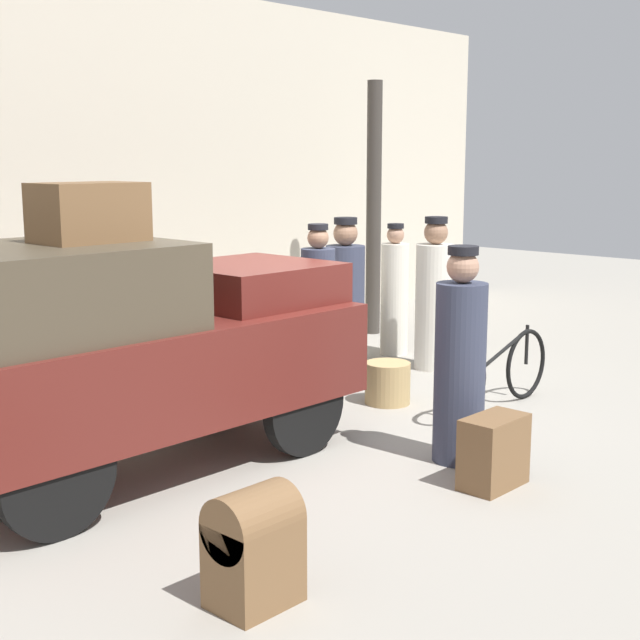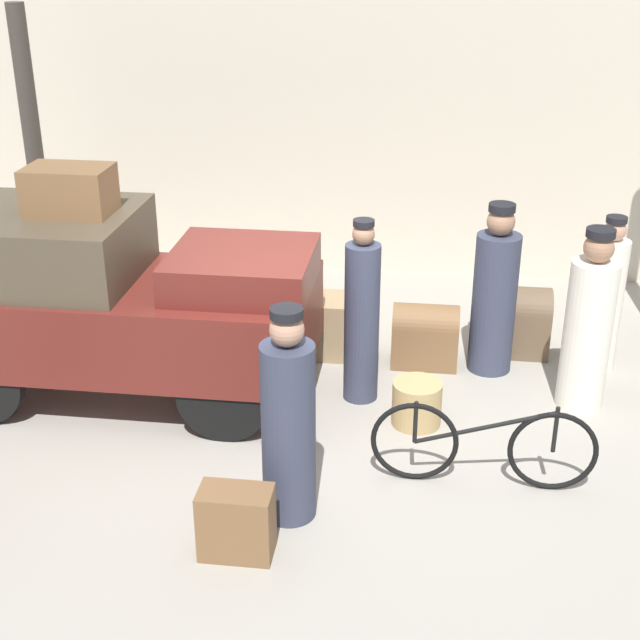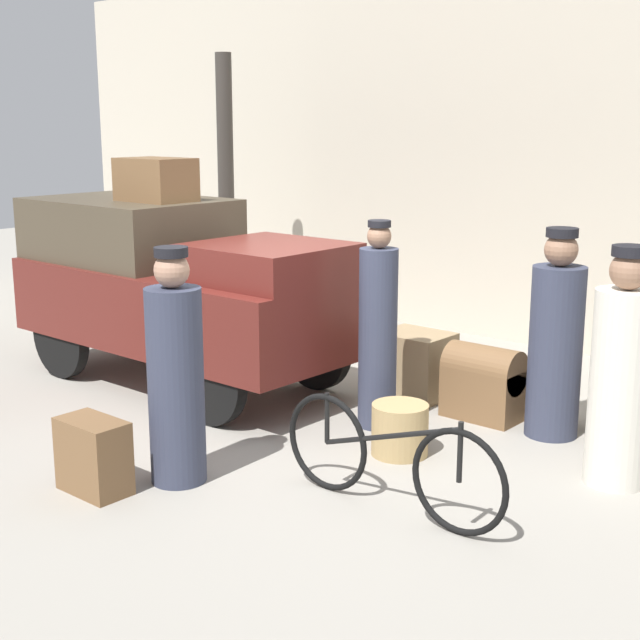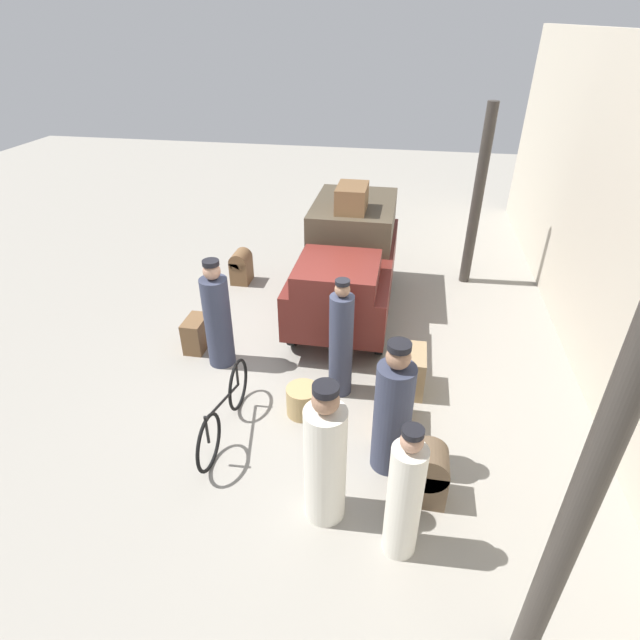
# 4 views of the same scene
# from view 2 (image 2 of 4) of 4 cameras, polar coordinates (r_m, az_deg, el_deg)

# --- Properties ---
(ground_plane) EXTENTS (30.00, 30.00, 0.00)m
(ground_plane) POSITION_cam_2_polar(r_m,az_deg,el_deg) (8.23, -1.57, -6.54)
(ground_plane) COLOR gray
(station_building_facade) EXTENTS (16.00, 0.15, 4.50)m
(station_building_facade) POSITION_cam_2_polar(r_m,az_deg,el_deg) (11.28, 1.61, 14.24)
(station_building_facade) COLOR beige
(station_building_facade) RESTS_ON ground
(canopy_pillar_left) EXTENTS (0.20, 0.20, 3.41)m
(canopy_pillar_left) POSITION_cam_2_polar(r_m,az_deg,el_deg) (10.85, -17.77, 9.77)
(canopy_pillar_left) COLOR #38332D
(canopy_pillar_left) RESTS_ON ground
(truck) EXTENTS (3.62, 1.56, 1.81)m
(truck) POSITION_cam_2_polar(r_m,az_deg,el_deg) (8.52, -13.50, 1.47)
(truck) COLOR black
(truck) RESTS_ON ground
(bicycle) EXTENTS (1.81, 0.04, 0.76)m
(bicycle) POSITION_cam_2_polar(r_m,az_deg,el_deg) (7.32, 10.40, -7.90)
(bicycle) COLOR black
(bicycle) RESTS_ON ground
(wicker_basket) EXTENTS (0.45, 0.45, 0.41)m
(wicker_basket) POSITION_cam_2_polar(r_m,az_deg,el_deg) (8.15, 6.21, -5.32)
(wicker_basket) COLOR tan
(wicker_basket) RESTS_ON ground
(conductor_in_dark_uniform) EXTENTS (0.34, 0.34, 1.62)m
(conductor_in_dark_uniform) POSITION_cam_2_polar(r_m,az_deg,el_deg) (9.32, 17.79, 1.20)
(conductor_in_dark_uniform) COLOR silver
(conductor_in_dark_uniform) RESTS_ON ground
(porter_carrying_trunk) EXTENTS (0.41, 0.41, 1.73)m
(porter_carrying_trunk) POSITION_cam_2_polar(r_m,az_deg,el_deg) (6.65, -2.04, -6.73)
(porter_carrying_trunk) COLOR #33384C
(porter_carrying_trunk) RESTS_ON ground
(porter_with_bicycle) EXTENTS (0.44, 0.44, 1.75)m
(porter_with_bicycle) POSITION_cam_2_polar(r_m,az_deg,el_deg) (9.00, 11.10, 1.46)
(porter_with_bicycle) COLOR #33384C
(porter_with_bicycle) RESTS_ON ground
(porter_lifting_near_truck) EXTENTS (0.33, 0.33, 1.79)m
(porter_lifting_near_truck) POSITION_cam_2_polar(r_m,az_deg,el_deg) (8.28, 2.69, 0.10)
(porter_lifting_near_truck) COLOR #33384C
(porter_lifting_near_truck) RESTS_ON ground
(porter_standing_middle) EXTENTS (0.44, 0.44, 1.75)m
(porter_standing_middle) POSITION_cam_2_polar(r_m,az_deg,el_deg) (8.52, 16.78, -0.51)
(porter_standing_middle) COLOR silver
(porter_standing_middle) RESTS_ON ground
(trunk_umber_medium) EXTENTS (0.40, 0.46, 0.73)m
(trunk_umber_medium) POSITION_cam_2_polar(r_m,az_deg,el_deg) (9.59, 13.30, -0.02)
(trunk_umber_medium) COLOR brown
(trunk_umber_medium) RESTS_ON ground
(trunk_wicker_pale) EXTENTS (0.64, 0.52, 0.62)m
(trunk_wicker_pale) POSITION_cam_2_polar(r_m,az_deg,el_deg) (9.34, 1.69, -0.43)
(trunk_wicker_pale) COLOR #937A56
(trunk_wicker_pale) RESTS_ON ground
(trunk_large_brown) EXTENTS (0.67, 0.40, 0.66)m
(trunk_large_brown) POSITION_cam_2_polar(r_m,az_deg,el_deg) (9.16, 6.75, -0.92)
(trunk_large_brown) COLOR brown
(trunk_large_brown) RESTS_ON ground
(suitcase_small_leather) EXTENTS (0.53, 0.31, 0.54)m
(suitcase_small_leather) POSITION_cam_2_polar(r_m,az_deg,el_deg) (6.57, -5.38, -12.78)
(suitcase_small_leather) COLOR brown
(suitcase_small_leather) RESTS_ON ground
(trunk_on_truck_roof) EXTENTS (0.75, 0.50, 0.42)m
(trunk_on_truck_roof) POSITION_cam_2_polar(r_m,az_deg,el_deg) (8.28, -15.74, 8.00)
(trunk_on_truck_roof) COLOR brown
(trunk_on_truck_roof) RESTS_ON truck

